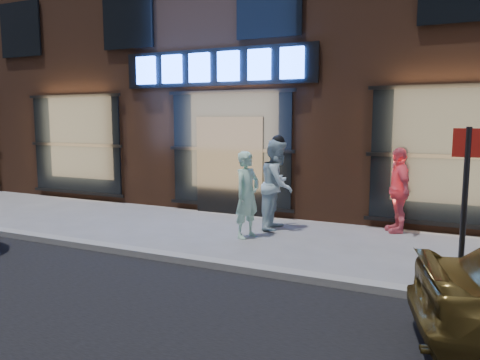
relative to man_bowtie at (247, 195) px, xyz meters
The scene contains 7 objects.
ground 2.54m from the man_bowtie, 124.67° to the right, with size 90.00×90.00×0.00m, color slate.
curb 2.52m from the man_bowtie, 124.67° to the right, with size 60.00×0.25×0.12m, color gray.
storefront_building 7.52m from the man_bowtie, 102.71° to the left, with size 30.20×8.28×10.30m.
man_bowtie is the anchor object (origin of this frame).
man_cap 1.00m from the man_bowtie, 73.31° to the left, with size 0.93×0.73×1.92m, color silver.
passerby 3.17m from the man_bowtie, 33.20° to the left, with size 1.04×0.43×1.77m, color #DA5A69.
sign_post 4.31m from the man_bowtie, 25.84° to the right, with size 0.36×0.07×2.26m.
Camera 1 is at (5.10, -6.37, 2.36)m, focal length 35.00 mm.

